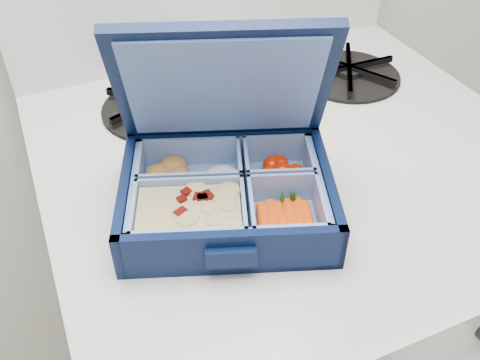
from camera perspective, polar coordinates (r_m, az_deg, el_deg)
name	(u,v)px	position (r m, az deg, el deg)	size (l,w,h in m)	color
stove	(272,342)	(1.12, 3.39, -16.90)	(0.67, 0.67, 1.01)	silver
bento_box	(227,195)	(0.62, -1.39, -1.63)	(0.24, 0.19, 0.06)	black
burner_grate	(349,70)	(0.91, 11.50, 11.39)	(0.17, 0.17, 0.02)	black
burner_grate_rear	(161,104)	(0.82, -8.48, 7.99)	(0.18, 0.18, 0.02)	black
fork	(244,125)	(0.78, 0.42, 5.93)	(0.02, 0.18, 0.01)	silver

